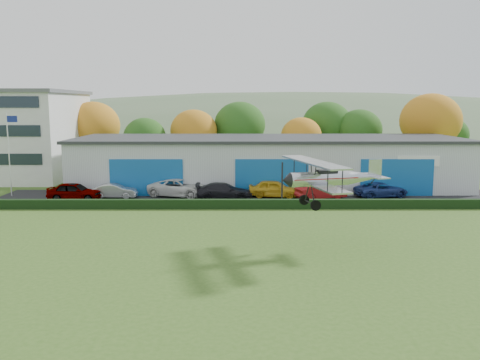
{
  "coord_description": "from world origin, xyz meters",
  "views": [
    {
      "loc": [
        1.8,
        -25.98,
        8.83
      ],
      "look_at": [
        1.92,
        9.02,
        3.54
      ],
      "focal_mm": 37.94,
      "sensor_mm": 36.0,
      "label": 1
    }
  ],
  "objects_px": {
    "hangar": "(268,162)",
    "car_6": "(381,190)",
    "car_1": "(115,191)",
    "car_5": "(321,191)",
    "car_4": "(274,189)",
    "car_0": "(74,191)",
    "biplane": "(328,177)",
    "car_3": "(224,191)",
    "flagpole": "(10,147)",
    "car_2": "(180,188)"
  },
  "relations": [
    {
      "from": "car_5",
      "to": "car_4",
      "type": "bearing_deg",
      "value": 54.93
    },
    {
      "from": "car_3",
      "to": "car_5",
      "type": "height_order",
      "value": "car_5"
    },
    {
      "from": "car_2",
      "to": "car_6",
      "type": "distance_m",
      "value": 19.14
    },
    {
      "from": "flagpole",
      "to": "car_6",
      "type": "bearing_deg",
      "value": -1.16
    },
    {
      "from": "car_6",
      "to": "car_1",
      "type": "bearing_deg",
      "value": 75.98
    },
    {
      "from": "car_0",
      "to": "car_5",
      "type": "height_order",
      "value": "car_0"
    },
    {
      "from": "hangar",
      "to": "car_6",
      "type": "bearing_deg",
      "value": -32.85
    },
    {
      "from": "hangar",
      "to": "car_6",
      "type": "relative_size",
      "value": 8.06
    },
    {
      "from": "hangar",
      "to": "flagpole",
      "type": "bearing_deg",
      "value": -166.49
    },
    {
      "from": "car_6",
      "to": "biplane",
      "type": "height_order",
      "value": "biplane"
    },
    {
      "from": "car_1",
      "to": "car_3",
      "type": "height_order",
      "value": "car_3"
    },
    {
      "from": "car_0",
      "to": "car_3",
      "type": "bearing_deg",
      "value": -84.87
    },
    {
      "from": "car_1",
      "to": "car_4",
      "type": "height_order",
      "value": "car_4"
    },
    {
      "from": "flagpole",
      "to": "car_3",
      "type": "height_order",
      "value": "flagpole"
    },
    {
      "from": "car_1",
      "to": "car_3",
      "type": "bearing_deg",
      "value": -94.33
    },
    {
      "from": "car_4",
      "to": "car_6",
      "type": "relative_size",
      "value": 0.95
    },
    {
      "from": "hangar",
      "to": "car_2",
      "type": "bearing_deg",
      "value": -144.05
    },
    {
      "from": "flagpole",
      "to": "car_6",
      "type": "relative_size",
      "value": 1.59
    },
    {
      "from": "car_0",
      "to": "car_4",
      "type": "distance_m",
      "value": 18.49
    },
    {
      "from": "car_6",
      "to": "car_0",
      "type": "bearing_deg",
      "value": 77.88
    },
    {
      "from": "car_4",
      "to": "car_6",
      "type": "height_order",
      "value": "car_4"
    },
    {
      "from": "flagpole",
      "to": "car_2",
      "type": "bearing_deg",
      "value": -1.37
    },
    {
      "from": "car_3",
      "to": "car_6",
      "type": "height_order",
      "value": "car_3"
    },
    {
      "from": "biplane",
      "to": "car_3",
      "type": "bearing_deg",
      "value": 97.89
    },
    {
      "from": "car_1",
      "to": "car_3",
      "type": "relative_size",
      "value": 0.79
    },
    {
      "from": "hangar",
      "to": "car_5",
      "type": "distance_m",
      "value": 9.17
    },
    {
      "from": "car_6",
      "to": "biplane",
      "type": "relative_size",
      "value": 0.67
    },
    {
      "from": "car_3",
      "to": "car_2",
      "type": "bearing_deg",
      "value": 72.22
    },
    {
      "from": "hangar",
      "to": "biplane",
      "type": "height_order",
      "value": "biplane"
    },
    {
      "from": "car_0",
      "to": "car_1",
      "type": "distance_m",
      "value": 3.58
    },
    {
      "from": "hangar",
      "to": "car_4",
      "type": "xyz_separation_m",
      "value": [
        0.2,
        -6.69,
        -1.79
      ]
    },
    {
      "from": "hangar",
      "to": "car_1",
      "type": "xyz_separation_m",
      "value": [
        -14.8,
        -7.18,
        -1.92
      ]
    },
    {
      "from": "hangar",
      "to": "flagpole",
      "type": "relative_size",
      "value": 5.08
    },
    {
      "from": "car_1",
      "to": "car_6",
      "type": "bearing_deg",
      "value": -90.58
    },
    {
      "from": "car_4",
      "to": "biplane",
      "type": "height_order",
      "value": "biplane"
    },
    {
      "from": "hangar",
      "to": "biplane",
      "type": "bearing_deg",
      "value": -84.63
    },
    {
      "from": "car_1",
      "to": "biplane",
      "type": "height_order",
      "value": "biplane"
    },
    {
      "from": "car_1",
      "to": "car_2",
      "type": "distance_m",
      "value": 6.08
    },
    {
      "from": "car_1",
      "to": "biplane",
      "type": "relative_size",
      "value": 0.55
    },
    {
      "from": "flagpole",
      "to": "car_0",
      "type": "height_order",
      "value": "flagpole"
    },
    {
      "from": "car_1",
      "to": "car_5",
      "type": "height_order",
      "value": "car_5"
    },
    {
      "from": "car_3",
      "to": "flagpole",
      "type": "bearing_deg",
      "value": 84.42
    },
    {
      "from": "car_2",
      "to": "car_4",
      "type": "distance_m",
      "value": 8.98
    },
    {
      "from": "flagpole",
      "to": "car_1",
      "type": "height_order",
      "value": "flagpole"
    },
    {
      "from": "car_2",
      "to": "car_5",
      "type": "xyz_separation_m",
      "value": [
        13.22,
        -1.45,
        -0.06
      ]
    },
    {
      "from": "car_6",
      "to": "biplane",
      "type": "distance_m",
      "value": 19.22
    },
    {
      "from": "car_1",
      "to": "car_3",
      "type": "distance_m",
      "value": 10.28
    },
    {
      "from": "car_4",
      "to": "car_6",
      "type": "bearing_deg",
      "value": -80.0
    },
    {
      "from": "car_2",
      "to": "biplane",
      "type": "distance_m",
      "value": 20.85
    },
    {
      "from": "flagpole",
      "to": "car_1",
      "type": "xyz_separation_m",
      "value": [
        10.09,
        -1.2,
        -4.05
      ]
    }
  ]
}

